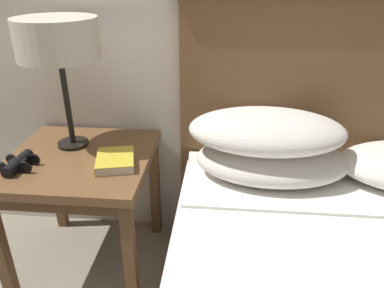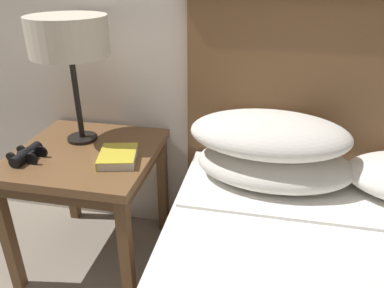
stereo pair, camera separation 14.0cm
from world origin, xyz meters
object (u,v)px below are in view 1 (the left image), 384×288
(binoculars_pair, at_px, (18,163))
(table_lamp, at_px, (58,41))
(book_on_nightstand, at_px, (115,161))
(nightstand, at_px, (81,172))

(binoculars_pair, bearing_deg, table_lamp, 59.52)
(book_on_nightstand, relative_size, binoculars_pair, 1.28)
(book_on_nightstand, bearing_deg, table_lamp, 145.52)
(table_lamp, distance_m, book_on_nightstand, 0.51)
(table_lamp, height_order, book_on_nightstand, table_lamp)
(table_lamp, bearing_deg, binoculars_pair, -120.48)
(nightstand, height_order, binoculars_pair, binoculars_pair)
(nightstand, bearing_deg, table_lamp, 121.68)
(table_lamp, bearing_deg, book_on_nightstand, -34.48)
(book_on_nightstand, height_order, binoculars_pair, binoculars_pair)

